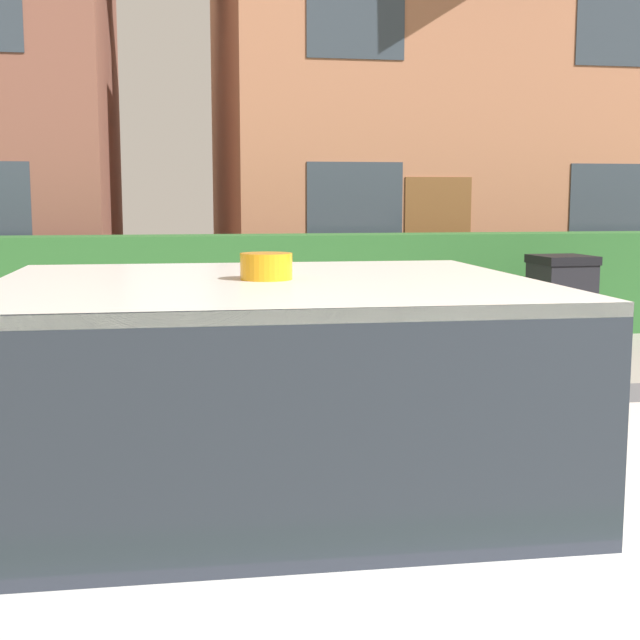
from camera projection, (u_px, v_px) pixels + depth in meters
The scene contains 5 objects.
road_strip at pixel (519, 521), 5.00m from camera, with size 28.00×6.60×0.01m, color #5B5B60.
garden_hedge at pixel (206, 289), 11.17m from camera, with size 15.48×0.72×1.34m, color #2D662D.
police_car at pixel (308, 513), 3.14m from camera, with size 4.33×1.88×1.61m.
house_right at pixel (424, 70), 16.03m from camera, with size 7.63×6.98×8.01m.
wheelie_bin at pixel (561, 303), 10.48m from camera, with size 0.68×0.71×1.13m.
Camera 1 is at (-1.94, -0.34, 1.81)m, focal length 50.00 mm.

